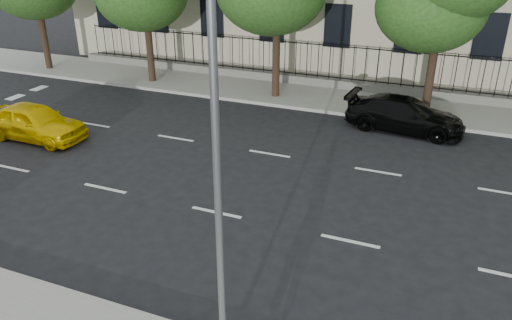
# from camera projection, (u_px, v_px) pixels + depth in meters

# --- Properties ---
(ground) EXTENTS (120.00, 120.00, 0.00)m
(ground) POSITION_uv_depth(u_px,v_px,m) (173.00, 260.00, 12.68)
(ground) COLOR black
(ground) RESTS_ON ground
(far_sidewalk) EXTENTS (60.00, 4.00, 0.15)m
(far_sidewalk) POSITION_uv_depth(u_px,v_px,m) (319.00, 97.00, 24.39)
(far_sidewalk) COLOR gray
(far_sidewalk) RESTS_ON ground
(lane_markings) EXTENTS (49.60, 4.62, 0.01)m
(lane_markings) POSITION_uv_depth(u_px,v_px,m) (246.00, 180.00, 16.66)
(lane_markings) COLOR silver
(lane_markings) RESTS_ON ground
(iron_fence) EXTENTS (30.00, 0.50, 2.20)m
(iron_fence) POSITION_uv_depth(u_px,v_px,m) (329.00, 77.00, 25.57)
(iron_fence) COLOR slate
(iron_fence) RESTS_ON far_sidewalk
(street_light) EXTENTS (0.25, 3.32, 8.05)m
(street_light) POSITION_uv_depth(u_px,v_px,m) (229.00, 99.00, 8.15)
(street_light) COLOR slate
(street_light) RESTS_ON near_sidewalk
(yellow_taxi) EXTENTS (4.23, 1.72, 1.44)m
(yellow_taxi) POSITION_uv_depth(u_px,v_px,m) (35.00, 122.00, 19.54)
(yellow_taxi) COLOR #E4B800
(yellow_taxi) RESTS_ON ground
(black_sedan) EXTENTS (4.95, 2.39, 1.39)m
(black_sedan) POSITION_uv_depth(u_px,v_px,m) (405.00, 114.00, 20.38)
(black_sedan) COLOR black
(black_sedan) RESTS_ON ground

